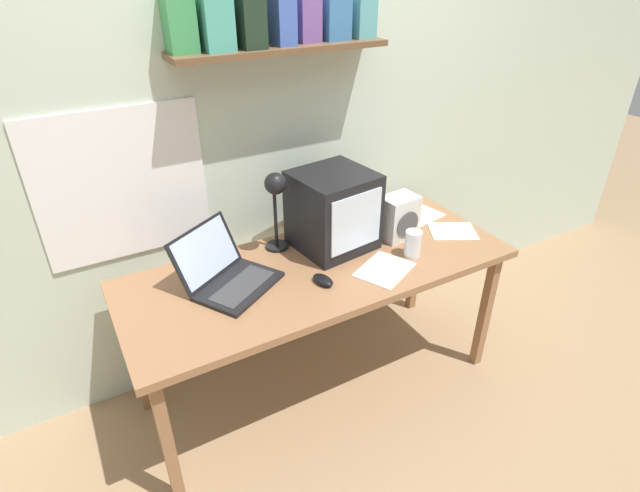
{
  "coord_description": "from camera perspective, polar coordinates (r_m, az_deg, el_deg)",
  "views": [
    {
      "loc": [
        -0.91,
        -1.6,
        1.91
      ],
      "look_at": [
        0.0,
        0.0,
        0.81
      ],
      "focal_mm": 28.0,
      "sensor_mm": 36.0,
      "label": 1
    }
  ],
  "objects": [
    {
      "name": "laptop",
      "position": [
        2.09,
        -10.86,
        -2.86
      ],
      "size": [
        0.45,
        0.45,
        0.23
      ],
      "rotation": [
        0.0,
        0.0,
        0.54
      ],
      "color": "black",
      "rests_on": "corner_desk"
    },
    {
      "name": "back_wall",
      "position": [
        2.32,
        -5.78,
        15.56
      ],
      "size": [
        5.6,
        0.24,
        2.6
      ],
      "color": "silver",
      "rests_on": "ground_plane"
    },
    {
      "name": "corner_desk",
      "position": [
        2.23,
        -0.0,
        -3.52
      ],
      "size": [
        1.73,
        0.68,
        0.71
      ],
      "color": "#966743",
      "rests_on": "ground_plane"
    },
    {
      "name": "printed_handout",
      "position": [
        2.54,
        14.93,
        1.65
      ],
      "size": [
        0.28,
        0.26,
        0.0
      ],
      "rotation": [
        0.0,
        0.0,
        -0.5
      ],
      "color": "silver",
      "rests_on": "corner_desk"
    },
    {
      "name": "computer_mouse",
      "position": [
        2.07,
        0.34,
        -3.91
      ],
      "size": [
        0.08,
        0.12,
        0.03
      ],
      "rotation": [
        0.0,
        0.0,
        0.21
      ],
      "color": "black",
      "rests_on": "corner_desk"
    },
    {
      "name": "juice_glass",
      "position": [
        2.28,
        10.56,
        0.12
      ],
      "size": [
        0.07,
        0.07,
        0.12
      ],
      "color": "white",
      "rests_on": "corner_desk"
    },
    {
      "name": "desk_lamp",
      "position": [
        2.16,
        -5.1,
        5.73
      ],
      "size": [
        0.12,
        0.15,
        0.4
      ],
      "rotation": [
        0.0,
        0.0,
        -0.3
      ],
      "color": "black",
      "rests_on": "corner_desk"
    },
    {
      "name": "ground_plane",
      "position": [
        2.65,
        -0.0,
        -15.28
      ],
      "size": [
        12.0,
        12.0,
        0.0
      ],
      "primitive_type": "plane",
      "color": "#9F7D5A"
    },
    {
      "name": "crt_monitor",
      "position": [
        2.26,
        1.53,
        4.07
      ],
      "size": [
        0.37,
        0.36,
        0.36
      ],
      "rotation": [
        0.0,
        0.0,
        0.13
      ],
      "color": "black",
      "rests_on": "corner_desk"
    },
    {
      "name": "loose_paper_near_laptop",
      "position": [
        2.66,
        11.14,
        3.46
      ],
      "size": [
        0.26,
        0.22,
        0.0
      ],
      "rotation": [
        0.0,
        0.0,
        0.19
      ],
      "color": "white",
      "rests_on": "corner_desk"
    },
    {
      "name": "loose_paper_near_monitor",
      "position": [
        2.18,
        7.39,
        -2.68
      ],
      "size": [
        0.3,
        0.28,
        0.0
      ],
      "rotation": [
        0.0,
        0.0,
        0.45
      ],
      "color": "white",
      "rests_on": "corner_desk"
    },
    {
      "name": "space_heater",
      "position": [
        2.4,
        8.97,
        3.27
      ],
      "size": [
        0.18,
        0.14,
        0.21
      ],
      "rotation": [
        0.0,
        0.0,
        0.09
      ],
      "color": "silver",
      "rests_on": "corner_desk"
    }
  ]
}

